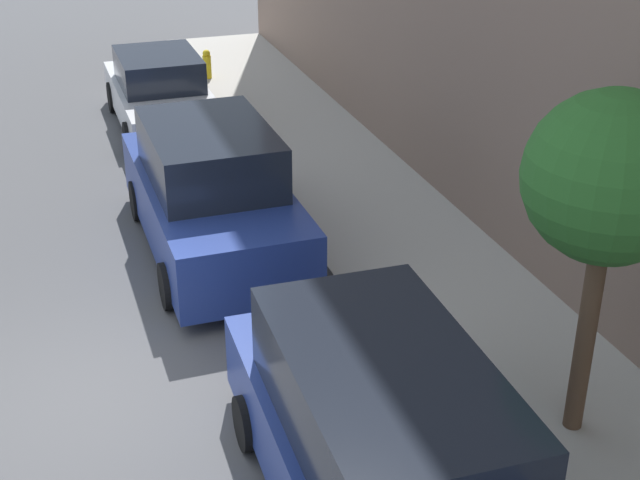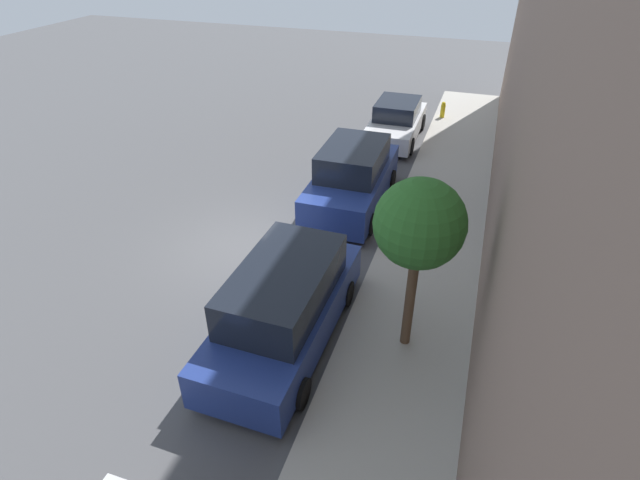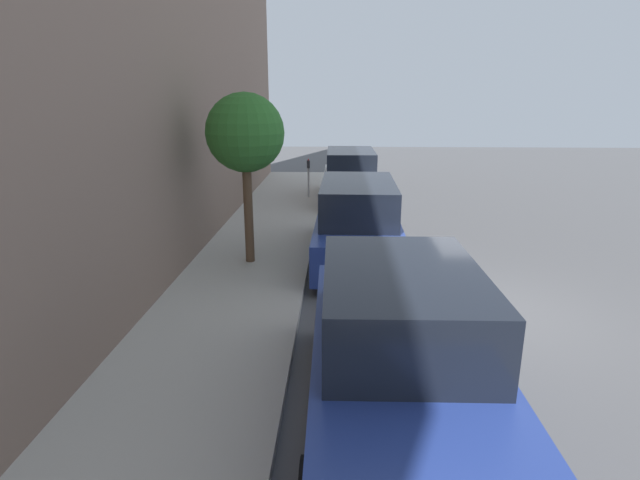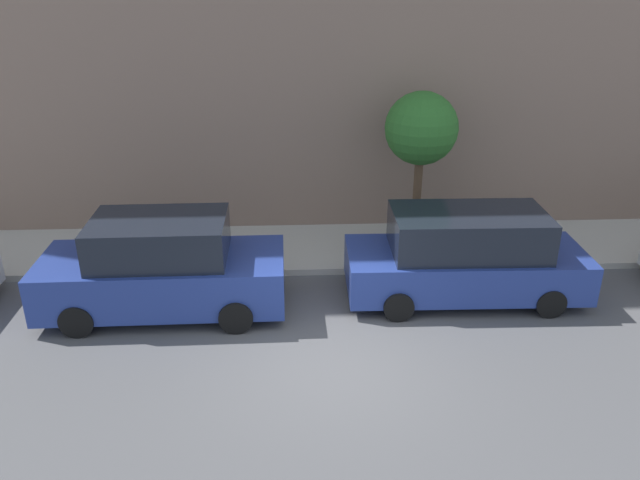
{
  "view_description": "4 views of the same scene",
  "coord_description": "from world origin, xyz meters",
  "px_view_note": "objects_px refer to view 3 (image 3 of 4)",
  "views": [
    {
      "loc": [
        -0.17,
        -8.77,
        6.22
      ],
      "look_at": [
        3.13,
        1.17,
        1.0
      ],
      "focal_mm": 50.0,
      "sensor_mm": 36.0,
      "label": 1
    },
    {
      "loc": [
        5.58,
        -10.09,
        7.66
      ],
      "look_at": [
        2.33,
        -0.43,
        1.0
      ],
      "focal_mm": 28.0,
      "sensor_mm": 36.0,
      "label": 2
    },
    {
      "loc": [
        2.84,
        8.46,
        3.81
      ],
      "look_at": [
        3.2,
        -1.17,
        1.0
      ],
      "focal_mm": 28.0,
      "sensor_mm": 36.0,
      "label": 3
    },
    {
      "loc": [
        -9.12,
        0.67,
        6.41
      ],
      "look_at": [
        3.22,
        0.09,
        1.0
      ],
      "focal_mm": 35.0,
      "sensor_mm": 36.0,
      "label": 4
    }
  ],
  "objects_px": {
    "parked_suv_third": "(399,354)",
    "street_tree": "(245,134)",
    "parked_minivan_second": "(357,223)",
    "parking_meter_near": "(308,174)",
    "parked_minivan_nearest": "(350,177)"
  },
  "relations": [
    {
      "from": "parked_suv_third",
      "to": "street_tree",
      "type": "height_order",
      "value": "street_tree"
    },
    {
      "from": "parking_meter_near",
      "to": "street_tree",
      "type": "xyz_separation_m",
      "value": [
        0.89,
        7.5,
        1.99
      ]
    },
    {
      "from": "parking_meter_near",
      "to": "street_tree",
      "type": "bearing_deg",
      "value": 83.23
    },
    {
      "from": "parked_minivan_second",
      "to": "parked_suv_third",
      "type": "xyz_separation_m",
      "value": [
        -0.27,
        6.16,
        0.01
      ]
    },
    {
      "from": "parked_minivan_second",
      "to": "street_tree",
      "type": "xyz_separation_m",
      "value": [
        2.45,
        0.58,
        2.08
      ]
    },
    {
      "from": "parked_minivan_second",
      "to": "street_tree",
      "type": "relative_size",
      "value": 1.32
    },
    {
      "from": "parked_minivan_second",
      "to": "street_tree",
      "type": "height_order",
      "value": "street_tree"
    },
    {
      "from": "parked_suv_third",
      "to": "street_tree",
      "type": "relative_size",
      "value": 1.29
    },
    {
      "from": "parked_minivan_nearest",
      "to": "parked_suv_third",
      "type": "height_order",
      "value": "parked_suv_third"
    },
    {
      "from": "parked_minivan_nearest",
      "to": "parked_suv_third",
      "type": "bearing_deg",
      "value": 91.28
    },
    {
      "from": "parked_minivan_second",
      "to": "parking_meter_near",
      "type": "height_order",
      "value": "parked_minivan_second"
    },
    {
      "from": "parked_minivan_second",
      "to": "parked_suv_third",
      "type": "height_order",
      "value": "parked_suv_third"
    },
    {
      "from": "parked_suv_third",
      "to": "parking_meter_near",
      "type": "height_order",
      "value": "parked_suv_third"
    },
    {
      "from": "parked_suv_third",
      "to": "parked_minivan_second",
      "type": "bearing_deg",
      "value": -87.53
    },
    {
      "from": "parked_minivan_nearest",
      "to": "parked_minivan_second",
      "type": "height_order",
      "value": "same"
    }
  ]
}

